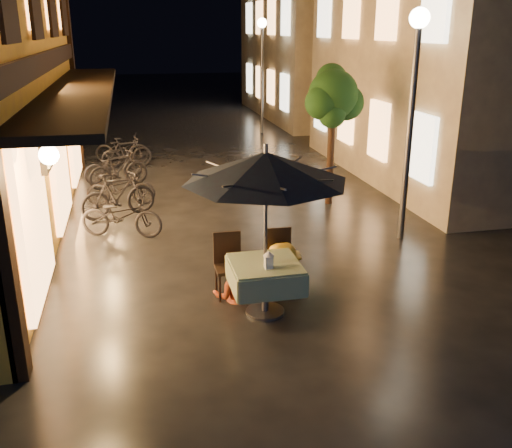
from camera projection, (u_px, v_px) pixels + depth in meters
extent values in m
plane|color=black|center=(278.00, 297.00, 8.70)|extent=(90.00, 90.00, 0.00)
cube|color=black|center=(45.00, 61.00, 10.59)|extent=(0.12, 11.00, 0.35)
cube|color=black|center=(80.00, 91.00, 10.89)|extent=(1.20, 10.50, 0.12)
cube|color=#F5A359|center=(33.00, 215.00, 7.99)|extent=(0.10, 2.20, 2.40)
cube|color=#F5A359|center=(59.00, 161.00, 11.22)|extent=(0.10, 2.20, 2.40)
cube|color=#F5A359|center=(73.00, 131.00, 14.45)|extent=(0.10, 2.20, 2.40)
cube|color=#BDB190|center=(490.00, 53.00, 15.17)|extent=(7.00, 9.00, 6.50)
cube|color=#F5A359|center=(422.00, 148.00, 11.97)|extent=(0.10, 1.00, 1.40)
cube|color=#F5A359|center=(436.00, 5.00, 11.05)|extent=(0.10, 1.00, 1.40)
cube|color=#F5A359|center=(379.00, 130.00, 14.00)|extent=(0.10, 1.00, 1.40)
cube|color=#F5A359|center=(387.00, 9.00, 13.08)|extent=(0.10, 1.00, 1.40)
cube|color=#F5A359|center=(346.00, 117.00, 16.03)|extent=(0.10, 1.00, 1.40)
cube|color=#F5A359|center=(352.00, 11.00, 15.11)|extent=(0.10, 1.00, 1.40)
cube|color=#F5A359|center=(321.00, 107.00, 18.06)|extent=(0.10, 1.00, 1.40)
cube|color=#F5A359|center=(324.00, 13.00, 17.14)|extent=(0.10, 1.00, 1.40)
cube|color=#BDB190|center=(339.00, 36.00, 25.70)|extent=(7.00, 10.00, 7.00)
cube|color=#F5A359|center=(284.00, 92.00, 22.12)|extent=(0.10, 1.00, 1.40)
cube|color=#F5A359|center=(286.00, 16.00, 21.20)|extent=(0.10, 1.00, 1.40)
cube|color=#F5A359|center=(271.00, 87.00, 24.15)|extent=(0.10, 1.00, 1.40)
cube|color=#F5A359|center=(271.00, 17.00, 23.23)|extent=(0.10, 1.00, 1.40)
cube|color=#F5A359|center=(259.00, 82.00, 26.17)|extent=(0.10, 1.00, 1.40)
cube|color=#F5A359|center=(259.00, 18.00, 25.26)|extent=(0.10, 1.00, 1.40)
cube|color=#F5A359|center=(249.00, 78.00, 28.20)|extent=(0.10, 1.00, 1.40)
cube|color=#F5A359|center=(249.00, 18.00, 27.29)|extent=(0.10, 1.00, 1.40)
cylinder|color=black|center=(330.00, 157.00, 12.98)|extent=(0.16, 0.16, 2.20)
sphere|color=black|center=(333.00, 94.00, 12.52)|extent=(1.10, 1.10, 1.10)
sphere|color=black|center=(346.00, 103.00, 12.75)|extent=(0.80, 0.80, 0.80)
sphere|color=black|center=(322.00, 102.00, 12.37)|extent=(0.76, 0.76, 0.76)
sphere|color=black|center=(331.00, 79.00, 12.71)|extent=(0.70, 0.70, 0.70)
sphere|color=black|center=(332.00, 114.00, 12.40)|extent=(0.60, 0.60, 0.60)
cylinder|color=#59595E|center=(409.00, 136.00, 10.50)|extent=(0.12, 0.12, 4.00)
sphere|color=#FFEBC1|center=(420.00, 18.00, 9.83)|extent=(0.36, 0.36, 0.36)
cylinder|color=#59595E|center=(262.00, 80.00, 21.57)|extent=(0.12, 0.12, 4.00)
sphere|color=#FFEBC1|center=(262.00, 23.00, 20.90)|extent=(0.36, 0.36, 0.36)
cylinder|color=#59595E|center=(265.00, 290.00, 8.11)|extent=(0.10, 0.10, 0.72)
cylinder|color=#59595E|center=(265.00, 311.00, 8.22)|extent=(0.56, 0.56, 0.04)
cube|color=#2C572C|center=(265.00, 265.00, 7.98)|extent=(0.95, 0.95, 0.06)
cube|color=#2C572C|center=(298.00, 272.00, 8.13)|extent=(0.04, 0.95, 0.33)
cube|color=#2C572C|center=(232.00, 278.00, 7.94)|extent=(0.04, 0.95, 0.33)
cube|color=#2C572C|center=(258.00, 263.00, 8.47)|extent=(0.95, 0.04, 0.33)
cube|color=#2C572C|center=(274.00, 290.00, 7.60)|extent=(0.95, 0.04, 0.33)
cylinder|color=#59595E|center=(265.00, 238.00, 7.85)|extent=(0.05, 0.05, 2.30)
cone|color=black|center=(266.00, 167.00, 7.52)|extent=(2.26, 2.26, 0.41)
cylinder|color=#59595E|center=(266.00, 148.00, 7.44)|extent=(0.06, 0.06, 0.12)
cube|color=black|center=(229.00, 269.00, 8.60)|extent=(0.42, 0.42, 0.05)
cube|color=black|center=(227.00, 249.00, 8.69)|extent=(0.42, 0.04, 0.55)
cylinder|color=black|center=(220.00, 289.00, 8.47)|extent=(0.04, 0.04, 0.43)
cylinder|color=black|center=(244.00, 287.00, 8.55)|extent=(0.04, 0.04, 0.43)
cylinder|color=black|center=(216.00, 279.00, 8.80)|extent=(0.04, 0.04, 0.43)
cylinder|color=black|center=(239.00, 277.00, 8.88)|extent=(0.04, 0.04, 0.43)
cube|color=black|center=(281.00, 264.00, 8.76)|extent=(0.42, 0.42, 0.05)
cube|color=black|center=(278.00, 245.00, 8.86)|extent=(0.42, 0.04, 0.55)
cylinder|color=black|center=(272.00, 284.00, 8.64)|extent=(0.04, 0.04, 0.43)
cylinder|color=black|center=(295.00, 282.00, 8.71)|extent=(0.04, 0.04, 0.43)
cylinder|color=black|center=(266.00, 274.00, 8.97)|extent=(0.04, 0.04, 0.43)
cylinder|color=black|center=(288.00, 272.00, 9.04)|extent=(0.04, 0.04, 0.43)
cube|color=white|center=(269.00, 262.00, 7.77)|extent=(0.11, 0.11, 0.18)
cube|color=#FFD88C|center=(269.00, 263.00, 7.77)|extent=(0.07, 0.07, 0.12)
cone|color=white|center=(269.00, 253.00, 7.73)|extent=(0.16, 0.16, 0.07)
imported|color=#CF4E24|center=(234.00, 256.00, 8.46)|extent=(0.76, 0.64, 1.38)
imported|color=gold|center=(283.00, 245.00, 8.60)|extent=(1.15, 0.88, 1.58)
imported|color=black|center=(122.00, 216.00, 11.09)|extent=(1.72, 1.07, 0.85)
imported|color=black|center=(118.00, 195.00, 12.20)|extent=(1.71, 0.99, 0.99)
imported|color=black|center=(121.00, 188.00, 13.07)|extent=(1.58, 0.64, 0.81)
imported|color=black|center=(119.00, 169.00, 14.51)|extent=(1.64, 1.05, 0.96)
imported|color=black|center=(113.00, 166.00, 15.08)|extent=(1.69, 1.12, 0.84)
imported|color=black|center=(127.00, 152.00, 16.58)|extent=(1.54, 0.75, 0.89)
imported|color=black|center=(122.00, 148.00, 17.31)|extent=(1.66, 0.77, 0.84)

